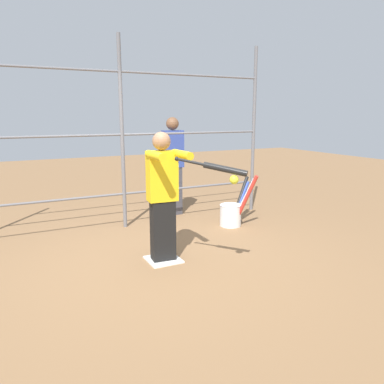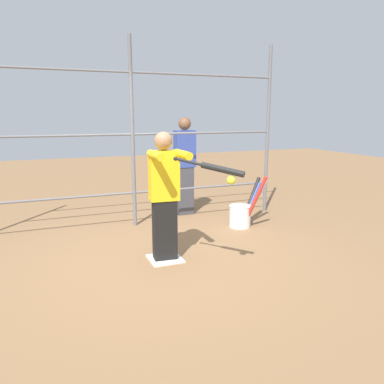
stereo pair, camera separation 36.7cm
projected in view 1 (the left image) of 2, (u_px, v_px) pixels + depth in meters
ground_plane at (163, 260)px, 4.68m from camera, size 24.00×24.00×0.00m
home_plate at (163, 260)px, 4.68m from camera, size 0.40×0.40×0.02m
fence_backstop at (122, 135)px, 5.78m from camera, size 5.03×0.06×2.97m
batter at (163, 193)px, 4.49m from camera, size 0.41×0.56×1.59m
baseball_bat_swinging at (219, 168)px, 3.91m from camera, size 0.59×0.60×0.18m
softball_in_flight at (234, 180)px, 3.88m from camera, size 0.10×0.10×0.10m
bat_bucket at (233, 212)px, 6.13m from camera, size 0.80×0.75×0.87m
bystander_behind_fence at (173, 165)px, 6.67m from camera, size 0.36×0.22×1.74m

